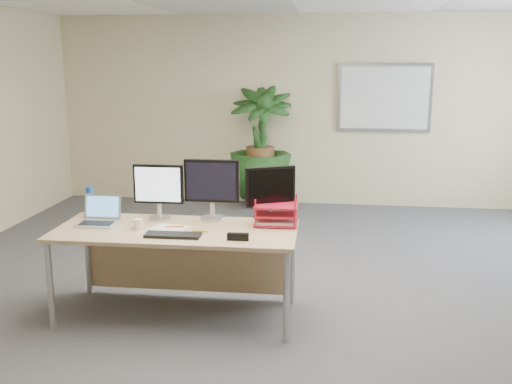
# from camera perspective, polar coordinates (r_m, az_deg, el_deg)

# --- Properties ---
(floor) EXTENTS (8.00, 8.00, 0.00)m
(floor) POSITION_cam_1_polar(r_m,az_deg,el_deg) (4.71, 0.90, -12.73)
(floor) COLOR #4A4A4F
(floor) RESTS_ON ground
(back_wall) EXTENTS (7.00, 0.04, 2.70)m
(back_wall) POSITION_cam_1_polar(r_m,az_deg,el_deg) (8.26, 4.22, 8.07)
(back_wall) COLOR beige
(back_wall) RESTS_ON floor
(whiteboard) EXTENTS (1.30, 0.04, 0.95)m
(whiteboard) POSITION_cam_1_polar(r_m,az_deg,el_deg) (8.23, 12.71, 9.17)
(whiteboard) COLOR #9D9DA1
(whiteboard) RESTS_ON back_wall
(desk) EXTENTS (1.94, 0.84, 0.74)m
(desk) POSITION_cam_1_polar(r_m,az_deg,el_deg) (4.74, -7.63, -5.10)
(desk) COLOR tan
(desk) RESTS_ON floor
(floor_plant) EXTENTS (0.91, 0.91, 1.50)m
(floor_plant) POSITION_cam_1_polar(r_m,az_deg,el_deg) (8.09, 0.44, 3.71)
(floor_plant) COLOR #143513
(floor_plant) RESTS_ON floor
(monitor_left) EXTENTS (0.42, 0.19, 0.47)m
(monitor_left) POSITION_cam_1_polar(r_m,az_deg,el_deg) (4.82, -9.72, 0.36)
(monitor_left) COLOR #AFAFB4
(monitor_left) RESTS_ON desk
(monitor_right) EXTENTS (0.46, 0.21, 0.51)m
(monitor_right) POSITION_cam_1_polar(r_m,az_deg,el_deg) (4.75, -4.44, 0.64)
(monitor_right) COLOR #AFAFB4
(monitor_right) RESTS_ON desk
(monitor_dark) EXTENTS (0.40, 0.21, 0.47)m
(monitor_dark) POSITION_cam_1_polar(r_m,az_deg,el_deg) (4.66, 1.45, 0.13)
(monitor_dark) COLOR #AFAFB4
(monitor_dark) RESTS_ON desk
(laptop) EXTENTS (0.32, 0.28, 0.22)m
(laptop) POSITION_cam_1_polar(r_m,az_deg,el_deg) (4.86, -15.38, -2.36)
(laptop) COLOR silver
(laptop) RESTS_ON desk
(keyboard) EXTENTS (0.43, 0.15, 0.02)m
(keyboard) POSITION_cam_1_polar(r_m,az_deg,el_deg) (4.39, -8.31, -4.28)
(keyboard) COLOR black
(keyboard) RESTS_ON desk
(coffee_mug) EXTENTS (0.11, 0.07, 0.08)m
(coffee_mug) POSITION_cam_1_polar(r_m,az_deg,el_deg) (4.62, -11.75, -3.17)
(coffee_mug) COLOR white
(coffee_mug) RESTS_ON desk
(spiral_notebook) EXTENTS (0.31, 0.26, 0.01)m
(spiral_notebook) POSITION_cam_1_polar(r_m,az_deg,el_deg) (4.58, -8.62, -3.63)
(spiral_notebook) COLOR silver
(spiral_notebook) RESTS_ON desk
(orange_pen) EXTENTS (0.14, 0.04, 0.01)m
(orange_pen) POSITION_cam_1_polar(r_m,az_deg,el_deg) (4.59, -8.12, -3.44)
(orange_pen) COLOR #E05718
(orange_pen) RESTS_ON spiral_notebook
(yellow_highlighter) EXTENTS (0.12, 0.02, 0.02)m
(yellow_highlighter) POSITION_cam_1_polar(r_m,az_deg,el_deg) (4.48, -5.65, -3.91)
(yellow_highlighter) COLOR gold
(yellow_highlighter) RESTS_ON desk
(water_bottle) EXTENTS (0.07, 0.07, 0.26)m
(water_bottle) POSITION_cam_1_polar(r_m,az_deg,el_deg) (5.10, -16.25, -0.96)
(water_bottle) COLOR #B2BFD0
(water_bottle) RESTS_ON desk
(letter_tray) EXTENTS (0.35, 0.27, 0.16)m
(letter_tray) POSITION_cam_1_polar(r_m,az_deg,el_deg) (4.64, 2.02, -2.40)
(letter_tray) COLOR #AE152B
(letter_tray) RESTS_ON desk
(stapler) EXTENTS (0.16, 0.05, 0.05)m
(stapler) POSITION_cam_1_polar(r_m,az_deg,el_deg) (4.25, -1.81, -4.50)
(stapler) COLOR black
(stapler) RESTS_ON desk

